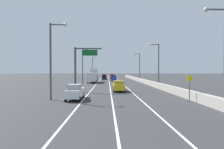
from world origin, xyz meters
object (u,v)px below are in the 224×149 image
object	(u,v)px
lamp_post_right_third	(139,65)
lamp_post_left_mid	(84,64)
lamp_post_right_near	(222,50)
car_red_4	(112,76)
car_white_3	(75,92)
lamp_post_left_near	(53,55)
car_blue_1	(114,78)
speed_advisory_sign	(190,86)
car_yellow_2	(119,86)
overhead_sign_gantry	(80,64)
box_truck	(93,76)
car_black_0	(104,77)
lamp_post_left_far	(93,66)
lamp_post_right_second	(157,62)

from	to	relation	value
lamp_post_right_third	lamp_post_left_mid	size ratio (longest dim) A/B	1.00
lamp_post_right_near	car_red_4	size ratio (longest dim) A/B	2.04
lamp_post_right_third	car_white_3	world-z (taller)	lamp_post_right_third
lamp_post_right_near	lamp_post_left_near	distance (m)	18.20
lamp_post_left_near	car_blue_1	distance (m)	42.53
speed_advisory_sign	car_yellow_2	bearing A→B (deg)	124.22
overhead_sign_gantry	box_truck	size ratio (longest dim) A/B	0.81
car_white_3	car_red_4	distance (m)	59.47
speed_advisory_sign	lamp_post_right_near	world-z (taller)	lamp_post_right_near
car_blue_1	car_yellow_2	xyz separation A→B (m)	(-0.23, -32.42, -0.07)
lamp_post_left_near	car_red_4	xyz separation A→B (m)	(8.76, 59.33, -4.38)
overhead_sign_gantry	lamp_post_left_mid	xyz separation A→B (m)	(-1.70, 18.64, 0.70)
speed_advisory_sign	car_black_0	world-z (taller)	speed_advisory_sign
speed_advisory_sign	overhead_sign_gantry	bearing A→B (deg)	142.56
overhead_sign_gantry	car_yellow_2	xyz separation A→B (m)	(6.64, 0.13, -3.79)
car_black_0	box_truck	size ratio (longest dim) A/B	0.47
car_yellow_2	car_white_3	distance (m)	10.60
lamp_post_right_near	car_red_4	xyz separation A→B (m)	(-8.42, 65.33, -4.38)
speed_advisory_sign	car_red_4	distance (m)	61.70
speed_advisory_sign	car_white_3	bearing A→B (deg)	170.98
overhead_sign_gantry	lamp_post_left_far	bearing A→B (deg)	91.53
car_white_3	car_red_4	xyz separation A→B (m)	(6.12, 59.16, 0.09)
overhead_sign_gantry	lamp_post_right_near	size ratio (longest dim) A/B	0.80
car_black_0	lamp_post_left_mid	bearing A→B (deg)	-103.30
car_black_0	box_truck	xyz separation A→B (m)	(-3.02, -16.74, 0.83)
car_black_0	box_truck	world-z (taller)	box_truck
lamp_post_right_second	overhead_sign_gantry	bearing A→B (deg)	-152.43
overhead_sign_gantry	car_yellow_2	distance (m)	7.65
lamp_post_right_near	lamp_post_right_third	distance (m)	45.77
lamp_post_right_second	car_red_4	bearing A→B (deg)	101.49
car_white_3	lamp_post_left_mid	bearing A→B (deg)	95.04
lamp_post_right_third	car_yellow_2	world-z (taller)	lamp_post_right_third
car_red_4	overhead_sign_gantry	bearing A→B (deg)	-97.69
lamp_post_left_near	overhead_sign_gantry	bearing A→B (deg)	77.59
overhead_sign_gantry	car_yellow_2	bearing A→B (deg)	1.14
lamp_post_right_third	car_yellow_2	size ratio (longest dim) A/B	2.00
lamp_post_right_near	lamp_post_left_far	size ratio (longest dim) A/B	1.00
lamp_post_right_second	car_white_3	size ratio (longest dim) A/B	2.06
lamp_post_left_mid	car_blue_1	bearing A→B (deg)	58.35
car_yellow_2	car_red_4	distance (m)	50.38
box_truck	car_blue_1	bearing A→B (deg)	53.52
lamp_post_right_near	lamp_post_right_third	bearing A→B (deg)	89.87
speed_advisory_sign	lamp_post_left_mid	bearing A→B (deg)	118.19
speed_advisory_sign	lamp_post_left_near	world-z (taller)	lamp_post_left_near
car_black_0	car_yellow_2	distance (m)	40.63
lamp_post_left_mid	box_truck	xyz separation A→B (m)	(2.18, 5.26, -3.55)
lamp_post_left_far	box_truck	size ratio (longest dim) A/B	1.02
lamp_post_left_mid	car_yellow_2	size ratio (longest dim) A/B	2.00
lamp_post_left_far	car_blue_1	xyz separation A→B (m)	(8.10, -13.55, -4.42)
box_truck	overhead_sign_gantry	bearing A→B (deg)	-91.14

